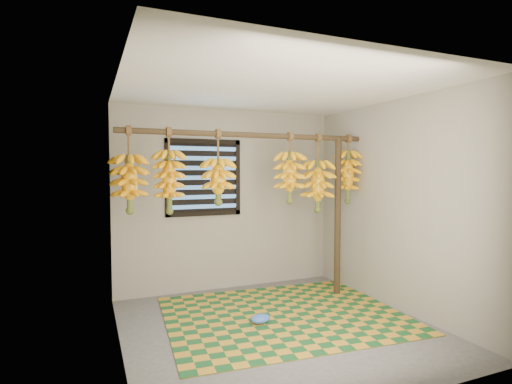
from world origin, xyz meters
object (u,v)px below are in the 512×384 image
woven_mat (284,315)px  plastic_bag (260,319)px  banana_bunch_c (218,181)px  support_post (338,217)px  banana_bunch_d (290,177)px  banana_bunch_a (129,184)px  banana_bunch_f (348,177)px  banana_bunch_e (318,186)px  banana_bunch_b (169,182)px

woven_mat → plastic_bag: bearing=-158.8°
banana_bunch_c → support_post: bearing=0.0°
banana_bunch_d → banana_bunch_a: bearing=180.0°
banana_bunch_a → banana_bunch_f: size_ratio=1.02×
plastic_bag → banana_bunch_d: 1.68m
banana_bunch_a → banana_bunch_e: bearing=0.0°
support_post → banana_bunch_e: banana_bunch_e is taller
banana_bunch_a → banana_bunch_b: same height
plastic_bag → banana_bunch_f: bearing=20.8°
banana_bunch_c → banana_bunch_f: bearing=0.0°
support_post → plastic_bag: support_post is taller
banana_bunch_a → banana_bunch_d: same height
woven_mat → banana_bunch_e: 1.61m
woven_mat → banana_bunch_a: bearing=164.7°
support_post → banana_bunch_f: size_ratio=2.29×
banana_bunch_e → support_post: bearing=0.0°
banana_bunch_d → banana_bunch_e: same height
banana_bunch_a → plastic_bag: bearing=-24.5°
banana_bunch_f → support_post: bearing=-180.0°
plastic_bag → banana_bunch_b: bearing=145.7°
plastic_bag → banana_bunch_d: bearing=41.7°
banana_bunch_e → banana_bunch_f: 0.46m
plastic_bag → banana_bunch_b: 1.73m
banana_bunch_c → banana_bunch_d: size_ratio=0.99×
support_post → banana_bunch_c: (-1.60, 0.00, 0.47)m
support_post → woven_mat: bearing=-156.5°
banana_bunch_a → banana_bunch_d: size_ratio=1.06×
plastic_bag → banana_bunch_c: banana_bunch_c is taller
woven_mat → banana_bunch_e: (0.69, 0.43, 1.39)m
banana_bunch_b → woven_mat: bearing=-20.3°
support_post → plastic_bag: size_ratio=9.04×
woven_mat → banana_bunch_f: 1.94m
woven_mat → banana_bunch_b: (-1.16, 0.43, 1.47)m
plastic_bag → banana_bunch_e: 1.78m
woven_mat → banana_bunch_d: banana_bunch_d is taller
support_post → woven_mat: 1.46m
support_post → woven_mat: support_post is taller
banana_bunch_e → plastic_bag: bearing=-151.4°
banana_bunch_c → banana_bunch_f: same height
plastic_bag → banana_bunch_f: (1.47, 0.56, 1.46)m
support_post → banana_bunch_d: (-0.70, 0.00, 0.51)m
banana_bunch_d → banana_bunch_f: 0.85m
plastic_bag → banana_bunch_e: size_ratio=0.23×
banana_bunch_b → banana_bunch_e: (1.84, 0.00, -0.07)m
woven_mat → banana_bunch_f: bearing=20.6°
banana_bunch_b → banana_bunch_d: bearing=0.0°
banana_bunch_b → banana_bunch_f: same height
banana_bunch_a → banana_bunch_f: same height
support_post → banana_bunch_e: 0.50m
woven_mat → banana_bunch_e: bearing=31.9°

